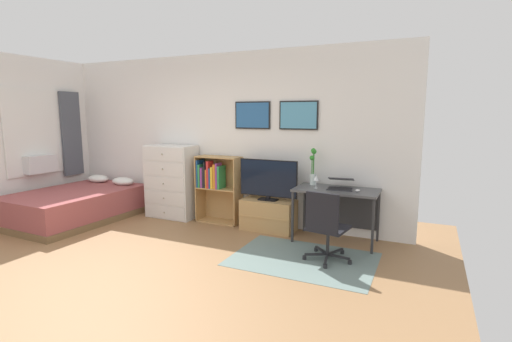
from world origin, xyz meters
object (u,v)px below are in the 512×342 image
tv_stand (269,215)px  laptop (341,184)px  bed (76,205)px  television (268,180)px  bamboo_vase (313,166)px  wine_glass (316,179)px  dresser (172,182)px  office_chair (325,225)px  desk (337,198)px  computer_mouse (358,190)px  bookshelf (215,183)px

tv_stand → laptop: (1.08, -0.03, 0.57)m
bed → television: bearing=15.4°
laptop → tv_stand: bearing=171.6°
bed → television: television is taller
television → bamboo_vase: bamboo_vase is taller
laptop → wine_glass: size_ratio=2.24×
dresser → tv_stand: size_ratio=1.52×
dresser → office_chair: 3.00m
bamboo_vase → wine_glass: 0.28m
bed → desk: 4.27m
bed → office_chair: bearing=0.6°
dresser → television: dresser is taller
dresser → bamboo_vase: 2.47m
dresser → wine_glass: size_ratio=6.82×
dresser → computer_mouse: bearing=-2.5°
bed → laptop: laptop is taller
dresser → desk: (2.82, -0.00, -0.01)m
bookshelf → desk: bearing=-1.9°
office_chair → tv_stand: bearing=150.6°
wine_glass → computer_mouse: bearing=0.5°
tv_stand → desk: size_ratio=0.72×
tv_stand → bookshelf: bearing=177.1°
bookshelf → bamboo_vase: (1.61, 0.02, 0.37)m
bed → dresser: (1.36, 0.80, 0.36)m
dresser → desk: size_ratio=1.10×
bed → dresser: size_ratio=1.68×
dresser → computer_mouse: 3.12m
tv_stand → television: bearing=-90.0°
bookshelf → television: size_ratio=1.18×
desk → computer_mouse: 0.35m
television → computer_mouse: bearing=-5.4°
laptop → computer_mouse: laptop is taller
laptop → wine_glass: (-0.31, -0.12, 0.07)m
laptop → bamboo_vase: bamboo_vase is taller
tv_stand → computer_mouse: 1.44m
office_chair → laptop: bearing=99.8°
bamboo_vase → tv_stand: bearing=-174.0°
desk → bamboo_vase: bearing=167.2°
laptop → wine_glass: 0.34m
bed → laptop: 4.33m
desk → wine_glass: size_ratio=6.21×
tv_stand → bamboo_vase: 1.02m
bed → office_chair: (4.24, -0.04, 0.21)m
bookshelf → bamboo_vase: bamboo_vase is taller
computer_mouse → bookshelf: bearing=175.1°
dresser → tv_stand: bearing=0.5°
bookshelf → computer_mouse: bearing=-4.9°
television → desk: television is taller
television → computer_mouse: (1.33, -0.13, -0.02)m
bookshelf → laptop: (2.04, -0.08, 0.16)m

